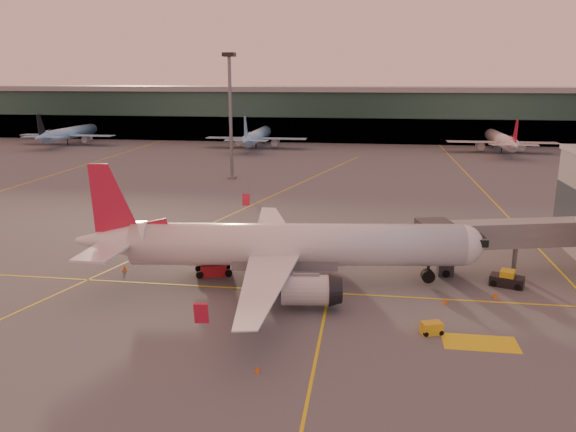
# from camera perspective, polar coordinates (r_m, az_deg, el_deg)

# --- Properties ---
(ground) EXTENTS (600.00, 600.00, 0.00)m
(ground) POSITION_cam_1_polar(r_m,az_deg,el_deg) (52.78, -1.73, -9.54)
(ground) COLOR #4C4F54
(ground) RESTS_ON ground
(taxi_markings) EXTENTS (100.12, 173.00, 0.01)m
(taxi_markings) POSITION_cam_1_polar(r_m,az_deg,el_deg) (95.80, -1.42, 1.34)
(taxi_markings) COLOR yellow
(taxi_markings) RESTS_ON ground
(terminal) EXTENTS (400.00, 20.00, 17.60)m
(terminal) POSITION_cam_1_polar(r_m,az_deg,el_deg) (189.98, 5.82, 10.29)
(terminal) COLOR #19382D
(terminal) RESTS_ON ground
(mast_west_near) EXTENTS (2.40, 2.40, 25.60)m
(mast_west_near) POSITION_cam_1_polar(r_m,az_deg,el_deg) (117.29, -5.88, 10.95)
(mast_west_near) COLOR slate
(mast_west_near) RESTS_ON ground
(distant_aircraft_row) EXTENTS (350.00, 34.00, 13.00)m
(distant_aircraft_row) POSITION_cam_1_polar(r_m,az_deg,el_deg) (166.95, 9.10, 6.64)
(distant_aircraft_row) COLOR #8CC3EB
(distant_aircraft_row) RESTS_ON ground
(main_airplane) EXTENTS (41.85, 37.87, 12.64)m
(main_airplane) POSITION_cam_1_polar(r_m,az_deg,el_deg) (57.63, -0.52, -3.11)
(main_airplane) COLOR white
(main_airplane) RESTS_ON ground
(jet_bridge) EXTENTS (22.62, 8.67, 6.14)m
(jet_bridge) POSITION_cam_1_polar(r_m,az_deg,el_deg) (66.14, 23.25, -1.87)
(jet_bridge) COLOR slate
(jet_bridge) RESTS_ON ground
(catering_truck) EXTENTS (5.44, 3.71, 3.88)m
(catering_truck) POSITION_cam_1_polar(r_m,az_deg,el_deg) (61.59, -7.82, -3.96)
(catering_truck) COLOR red
(catering_truck) RESTS_ON ground
(gpu_cart) EXTENTS (2.00, 1.57, 1.03)m
(gpu_cart) POSITION_cam_1_polar(r_m,az_deg,el_deg) (49.61, 14.38, -10.99)
(gpu_cart) COLOR gold
(gpu_cart) RESTS_ON ground
(pushback_tug) EXTENTS (3.70, 2.76, 1.70)m
(pushback_tug) POSITION_cam_1_polar(r_m,az_deg,el_deg) (62.46, 21.35, -6.04)
(pushback_tug) COLOR black
(pushback_tug) RESTS_ON ground
(cone_nose) EXTENTS (0.50, 0.50, 0.64)m
(cone_nose) POSITION_cam_1_polar(r_m,az_deg,el_deg) (58.98, 20.33, -7.53)
(cone_nose) COLOR #DE580B
(cone_nose) RESTS_ON ground
(cone_tail) EXTENTS (0.50, 0.50, 0.63)m
(cone_tail) POSITION_cam_1_polar(r_m,az_deg,el_deg) (65.31, -16.27, -5.11)
(cone_tail) COLOR #DE580B
(cone_tail) RESTS_ON ground
(cone_wing_right) EXTENTS (0.38, 0.38, 0.49)m
(cone_wing_right) POSITION_cam_1_polar(r_m,az_deg,el_deg) (42.66, -3.11, -15.30)
(cone_wing_right) COLOR #DE580B
(cone_wing_right) RESTS_ON ground
(cone_wing_left) EXTENTS (0.46, 0.46, 0.58)m
(cone_wing_left) POSITION_cam_1_polar(r_m,az_deg,el_deg) (76.65, 0.19, -1.71)
(cone_wing_left) COLOR #DE580B
(cone_wing_left) RESTS_ON ground
(cone_fwd) EXTENTS (0.45, 0.45, 0.58)m
(cone_fwd) POSITION_cam_1_polar(r_m,az_deg,el_deg) (56.08, 15.67, -8.32)
(cone_fwd) COLOR #DE580B
(cone_fwd) RESTS_ON ground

